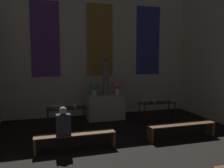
# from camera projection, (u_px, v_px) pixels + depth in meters

# --- Properties ---
(wall_back) EXTENTS (7.73, 0.16, 5.02)m
(wall_back) POSITION_uv_depth(u_px,v_px,m) (99.00, 52.00, 10.03)
(wall_back) COLOR beige
(wall_back) RESTS_ON ground_plane
(altar) EXTENTS (1.37, 0.57, 0.93)m
(altar) POSITION_uv_depth(u_px,v_px,m) (106.00, 107.00, 9.37)
(altar) COLOR #BCB29E
(altar) RESTS_ON ground_plane
(statue) EXTENTS (0.24, 0.24, 1.46)m
(statue) POSITION_uv_depth(u_px,v_px,m) (106.00, 77.00, 9.24)
(statue) COLOR slate
(statue) RESTS_ON altar
(flower_vase_left) EXTENTS (0.35, 0.35, 0.54)m
(flower_vase_left) POSITION_uv_depth(u_px,v_px,m) (94.00, 87.00, 9.15)
(flower_vase_left) COLOR beige
(flower_vase_left) RESTS_ON altar
(flower_vase_right) EXTENTS (0.35, 0.35, 0.54)m
(flower_vase_right) POSITION_uv_depth(u_px,v_px,m) (117.00, 86.00, 9.41)
(flower_vase_right) COLOR beige
(flower_vase_right) RESTS_ON altar
(candle_rack_left) EXTENTS (1.23, 0.49, 0.97)m
(candle_rack_left) POSITION_uv_depth(u_px,v_px,m) (66.00, 111.00, 7.86)
(candle_rack_left) COLOR black
(candle_rack_left) RESTS_ON ground_plane
(candle_rack_right) EXTENTS (1.23, 0.49, 0.97)m
(candle_rack_right) POSITION_uv_depth(u_px,v_px,m) (157.00, 105.00, 8.79)
(candle_rack_right) COLOR black
(candle_rack_right) RESTS_ON ground_plane
(pew_back_left) EXTENTS (2.07, 0.36, 0.43)m
(pew_back_left) POSITION_uv_depth(u_px,v_px,m) (75.00, 138.00, 6.39)
(pew_back_left) COLOR brown
(pew_back_left) RESTS_ON ground_plane
(pew_back_right) EXTENTS (2.07, 0.36, 0.43)m
(pew_back_right) POSITION_uv_depth(u_px,v_px,m) (182.00, 127.00, 7.30)
(pew_back_right) COLOR brown
(pew_back_right) RESTS_ON ground_plane
(person_seated) EXTENTS (0.36, 0.24, 0.72)m
(person_seated) POSITION_uv_depth(u_px,v_px,m) (63.00, 123.00, 6.26)
(person_seated) COLOR #282D38
(person_seated) RESTS_ON pew_back_left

